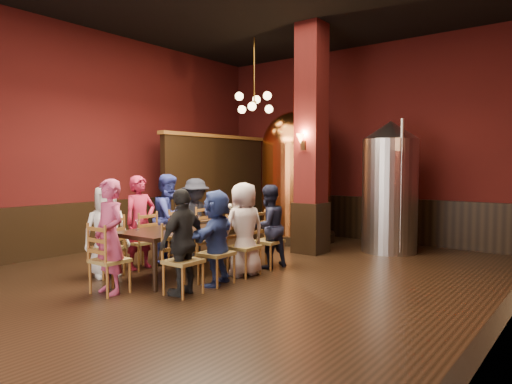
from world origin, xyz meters
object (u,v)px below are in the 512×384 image
Objects in this scene: dining_table at (190,230)px; person_0 at (106,231)px; person_2 at (169,218)px; copper_kettle at (296,174)px; person_1 at (140,222)px; rose_vase at (234,209)px; steel_vessel at (390,187)px.

person_0 reaches higher than dining_table.
dining_table is 1.69× the size of person_0.
copper_kettle reaches higher than person_2.
person_2 reaches higher than person_1.
person_1 is 4.86× the size of rose_vase.
copper_kettle reaches higher than steel_vessel.
dining_table is at bearing -98.71° from rose_vase.
copper_kettle is at bearing 178.73° from steel_vessel.
person_1 is (-0.01, 0.67, 0.07)m from person_0.
person_0 is at bearing -116.59° from rose_vase.
copper_kettle is (-0.34, 3.72, 0.85)m from dining_table.
rose_vase is at bearing -77.76° from person_2.
copper_kettle reaches higher than rose_vase.
copper_kettle is 13.06× the size of rose_vase.
person_0 is 2.18m from rose_vase.
person_0 is 0.91× the size of person_1.
steel_vessel is 8.11× the size of rose_vase.
steel_vessel reaches higher than person_2.
rose_vase is at bearing -33.69° from person_1.
steel_vessel is (2.77, 3.36, 0.52)m from person_2.
person_0 is 0.34× the size of copper_kettle.
person_2 is at bearing 19.20° from person_0.
dining_table is at bearing -84.73° from copper_kettle.
steel_vessel is (2.25, -0.05, -0.23)m from copper_kettle.
dining_table is 3.83m from copper_kettle.
rose_vase is (0.14, 0.92, 0.27)m from dining_table.
dining_table is 0.92m from person_1.
person_1 is (-0.84, -0.35, 0.10)m from dining_table.
person_1 reaches higher than person_0.
person_0 is at bearing -174.63° from person_1.
rose_vase is (0.48, -2.80, -0.58)m from copper_kettle.
copper_kettle is at bearing -2.85° from person_1.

